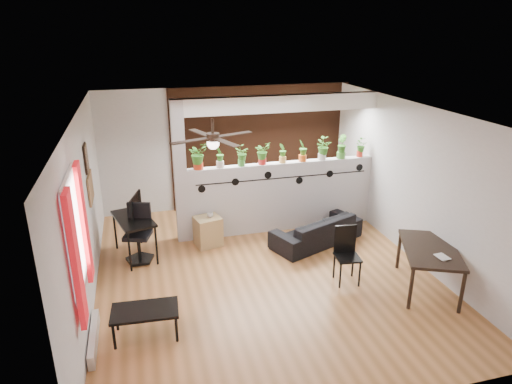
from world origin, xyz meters
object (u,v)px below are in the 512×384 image
object	(u,v)px
potted_plant_1	(220,156)
folding_chair	(346,249)
potted_plant_0	(198,155)
potted_plant_7	(342,146)
potted_plant_6	(322,148)
cup	(210,215)
office_chair	(139,237)
dining_table	(430,253)
coffee_table	(145,312)
cube_shelf	(208,231)
potted_plant_3	(262,153)
ceiling_fan	(213,139)
potted_plant_8	(360,147)
potted_plant_5	(303,150)
potted_plant_2	(241,155)
computer_desk	(133,221)
potted_plant_4	(283,152)
sofa	(317,230)

from	to	relation	value
potted_plant_1	folding_chair	size ratio (longest dim) A/B	0.44
potted_plant_0	potted_plant_7	bearing A→B (deg)	0.00
potted_plant_6	cup	xyz separation A→B (m)	(-2.24, -0.34, -0.99)
office_chair	folding_chair	bearing A→B (deg)	-25.83
potted_plant_0	dining_table	bearing A→B (deg)	-41.08
potted_plant_6	coffee_table	world-z (taller)	potted_plant_6
cube_shelf	potted_plant_3	bearing A→B (deg)	3.84
ceiling_fan	dining_table	size ratio (longest dim) A/B	0.83
potted_plant_8	cup	distance (m)	3.20
potted_plant_7	dining_table	xyz separation A→B (m)	(0.27, -2.64, -0.98)
ceiling_fan	potted_plant_0	size ratio (longest dim) A/B	2.48
ceiling_fan	potted_plant_5	xyz separation A→B (m)	(2.00, 1.80, -0.74)
potted_plant_2	potted_plant_3	distance (m)	0.40
potted_plant_6	computer_desk	xyz separation A→B (m)	(-3.57, -0.45, -0.92)
ceiling_fan	potted_plant_1	distance (m)	1.99
potted_plant_3	potted_plant_8	world-z (taller)	potted_plant_3
potted_plant_4	potted_plant_5	distance (m)	0.40
cup	potted_plant_0	bearing A→B (deg)	110.39
ceiling_fan	potted_plant_4	bearing A→B (deg)	48.37
potted_plant_2	potted_plant_3	size ratio (longest dim) A/B	0.90
potted_plant_5	potted_plant_7	world-z (taller)	potted_plant_7
potted_plant_2	folding_chair	world-z (taller)	potted_plant_2
potted_plant_6	sofa	world-z (taller)	potted_plant_6
ceiling_fan	coffee_table	bearing A→B (deg)	-140.69
folding_chair	ceiling_fan	bearing A→B (deg)	171.92
potted_plant_8	sofa	bearing A→B (deg)	-146.77
coffee_table	cup	bearing A→B (deg)	62.24
potted_plant_1	potted_plant_7	world-z (taller)	potted_plant_7
potted_plant_0	potted_plant_1	bearing A→B (deg)	0.00
cup	dining_table	distance (m)	3.71
computer_desk	dining_table	world-z (taller)	computer_desk
potted_plant_8	dining_table	bearing A→B (deg)	-92.82
potted_plant_1	potted_plant_0	bearing A→B (deg)	-180.00
potted_plant_1	potted_plant_8	distance (m)	2.77
potted_plant_7	cup	size ratio (longest dim) A/B	4.06
ceiling_fan	computer_desk	bearing A→B (deg)	131.06
sofa	potted_plant_7	bearing A→B (deg)	-157.12
potted_plant_3	potted_plant_2	bearing A→B (deg)	180.00
potted_plant_3	sofa	world-z (taller)	potted_plant_3
potted_plant_4	potted_plant_8	size ratio (longest dim) A/B	1.04
potted_plant_1	dining_table	xyz separation A→B (m)	(2.63, -2.64, -0.95)
folding_chair	computer_desk	bearing A→B (deg)	152.60
potted_plant_1	potted_plant_6	bearing A→B (deg)	0.00
sofa	folding_chair	bearing A→B (deg)	65.25
potted_plant_1	potted_plant_5	world-z (taller)	potted_plant_5
ceiling_fan	folding_chair	xyz separation A→B (m)	(1.97, -0.28, -1.79)
office_chair	ceiling_fan	bearing A→B (deg)	-47.53
potted_plant_3	potted_plant_5	distance (m)	0.79
potted_plant_7	folding_chair	bearing A→B (deg)	-111.43
potted_plant_1	cup	distance (m)	1.07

